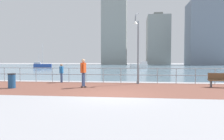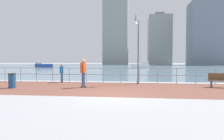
{
  "view_description": "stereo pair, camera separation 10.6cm",
  "coord_description": "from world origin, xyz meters",
  "px_view_note": "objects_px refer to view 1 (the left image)",
  "views": [
    {
      "loc": [
        1.04,
        -9.61,
        1.7
      ],
      "look_at": [
        -0.44,
        3.38,
        1.1
      ],
      "focal_mm": 31.39,
      "sensor_mm": 36.0,
      "label": 1
    },
    {
      "loc": [
        1.15,
        -9.59,
        1.7
      ],
      "look_at": [
        -0.44,
        3.38,
        1.1
      ],
      "focal_mm": 31.39,
      "sensor_mm": 36.0,
      "label": 2
    }
  ],
  "objects_px": {
    "lamppost": "(137,45)",
    "sailboat_ivory": "(139,65)",
    "bystander": "(61,72)",
    "trash_bin": "(12,81)",
    "sailboat_yellow": "(42,65)",
    "skateboarder": "(83,70)",
    "sailboat_white": "(39,65)",
    "park_bench": "(222,80)"
  },
  "relations": [
    {
      "from": "lamppost",
      "to": "sailboat_ivory",
      "type": "height_order",
      "value": "sailboat_ivory"
    },
    {
      "from": "lamppost",
      "to": "sailboat_ivory",
      "type": "xyz_separation_m",
      "value": [
        1.18,
        39.27,
        -2.28
      ]
    },
    {
      "from": "bystander",
      "to": "trash_bin",
      "type": "distance_m",
      "value": 3.98
    },
    {
      "from": "bystander",
      "to": "sailboat_yellow",
      "type": "distance_m",
      "value": 38.36
    },
    {
      "from": "skateboarder",
      "to": "trash_bin",
      "type": "relative_size",
      "value": 1.97
    },
    {
      "from": "sailboat_white",
      "to": "sailboat_ivory",
      "type": "bearing_deg",
      "value": -2.31
    },
    {
      "from": "sailboat_yellow",
      "to": "sailboat_white",
      "type": "relative_size",
      "value": 1.49
    },
    {
      "from": "trash_bin",
      "to": "sailboat_white",
      "type": "distance_m",
      "value": 48.07
    },
    {
      "from": "trash_bin",
      "to": "park_bench",
      "type": "bearing_deg",
      "value": 7.83
    },
    {
      "from": "lamppost",
      "to": "sailboat_yellow",
      "type": "xyz_separation_m",
      "value": [
        -24.15,
        34.16,
        -2.3
      ]
    },
    {
      "from": "lamppost",
      "to": "skateboarder",
      "type": "relative_size",
      "value": 2.85
    },
    {
      "from": "park_bench",
      "to": "sailboat_ivory",
      "type": "relative_size",
      "value": 0.25
    },
    {
      "from": "lamppost",
      "to": "sailboat_ivory",
      "type": "distance_m",
      "value": 39.35
    },
    {
      "from": "bystander",
      "to": "sailboat_yellow",
      "type": "relative_size",
      "value": 0.24
    },
    {
      "from": "trash_bin",
      "to": "bystander",
      "type": "bearing_deg",
      "value": 61.31
    },
    {
      "from": "bystander",
      "to": "park_bench",
      "type": "height_order",
      "value": "bystander"
    },
    {
      "from": "bystander",
      "to": "trash_bin",
      "type": "bearing_deg",
      "value": -118.69
    },
    {
      "from": "lamppost",
      "to": "trash_bin",
      "type": "height_order",
      "value": "lamppost"
    },
    {
      "from": "lamppost",
      "to": "sailboat_white",
      "type": "distance_m",
      "value": 49.4
    },
    {
      "from": "lamppost",
      "to": "park_bench",
      "type": "bearing_deg",
      "value": -13.13
    },
    {
      "from": "trash_bin",
      "to": "park_bench",
      "type": "xyz_separation_m",
      "value": [
        13.22,
        1.82,
        0.01
      ]
    },
    {
      "from": "sailboat_ivory",
      "to": "trash_bin",
      "type": "bearing_deg",
      "value": -102.01
    },
    {
      "from": "trash_bin",
      "to": "sailboat_yellow",
      "type": "distance_m",
      "value": 40.65
    },
    {
      "from": "lamppost",
      "to": "bystander",
      "type": "bearing_deg",
      "value": 176.12
    },
    {
      "from": "bystander",
      "to": "sailboat_ivory",
      "type": "relative_size",
      "value": 0.23
    },
    {
      "from": "lamppost",
      "to": "sailboat_white",
      "type": "xyz_separation_m",
      "value": [
        -28.24,
        40.45,
        -2.5
      ]
    },
    {
      "from": "sailboat_ivory",
      "to": "sailboat_yellow",
      "type": "distance_m",
      "value": 25.84
    },
    {
      "from": "lamppost",
      "to": "trash_bin",
      "type": "bearing_deg",
      "value": -158.59
    },
    {
      "from": "park_bench",
      "to": "sailboat_ivory",
      "type": "height_order",
      "value": "sailboat_ivory"
    },
    {
      "from": "skateboarder",
      "to": "trash_bin",
      "type": "height_order",
      "value": "skateboarder"
    },
    {
      "from": "trash_bin",
      "to": "sailboat_ivory",
      "type": "distance_m",
      "value": 43.29
    },
    {
      "from": "skateboarder",
      "to": "sailboat_white",
      "type": "distance_m",
      "value": 49.44
    },
    {
      "from": "park_bench",
      "to": "sailboat_yellow",
      "type": "relative_size",
      "value": 0.26
    },
    {
      "from": "skateboarder",
      "to": "park_bench",
      "type": "relative_size",
      "value": 1.11
    },
    {
      "from": "sailboat_yellow",
      "to": "sailboat_ivory",
      "type": "bearing_deg",
      "value": 11.4
    },
    {
      "from": "skateboarder",
      "to": "lamppost",
      "type": "bearing_deg",
      "value": 33.86
    },
    {
      "from": "park_bench",
      "to": "sailboat_yellow",
      "type": "height_order",
      "value": "sailboat_yellow"
    },
    {
      "from": "lamppost",
      "to": "trash_bin",
      "type": "relative_size",
      "value": 5.63
    },
    {
      "from": "sailboat_ivory",
      "to": "sailboat_white",
      "type": "bearing_deg",
      "value": 177.69
    },
    {
      "from": "lamppost",
      "to": "sailboat_white",
      "type": "height_order",
      "value": "lamppost"
    },
    {
      "from": "skateboarder",
      "to": "sailboat_yellow",
      "type": "bearing_deg",
      "value": 119.59
    },
    {
      "from": "sailboat_ivory",
      "to": "sailboat_white",
      "type": "distance_m",
      "value": 29.44
    }
  ]
}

